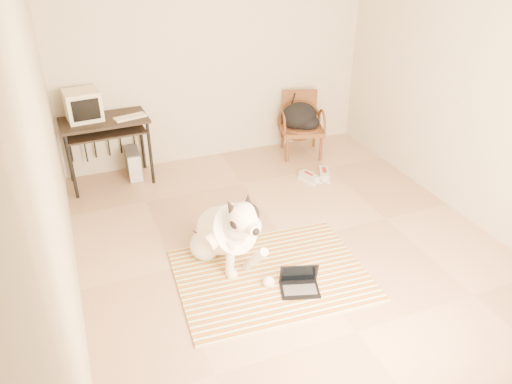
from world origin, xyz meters
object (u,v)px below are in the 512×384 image
computer_desk (105,129)px  rattan_chair (301,124)px  dog (227,233)px  laptop (299,283)px  crt_monitor (83,105)px  backpack (301,117)px  pc_tower (134,164)px

computer_desk → rattan_chair: bearing=-1.2°
dog → computer_desk: (-0.80, 2.03, 0.36)m
computer_desk → rattan_chair: size_ratio=1.23×
laptop → dog: bearing=127.0°
rattan_chair → crt_monitor: bearing=177.1°
laptop → backpack: backpack is taller
crt_monitor → pc_tower: bearing=-3.2°
computer_desk → laptop: bearing=-64.6°
laptop → rattan_chair: size_ratio=0.48×
pc_tower → crt_monitor: bearing=176.8°
pc_tower → rattan_chair: size_ratio=0.47×
dog → pc_tower: (-0.52, 2.09, -0.16)m
computer_desk → backpack: size_ratio=2.08×
computer_desk → pc_tower: 0.60m
rattan_chair → backpack: (-0.05, -0.07, 0.13)m
crt_monitor → pc_tower: (0.47, -0.03, -0.81)m
pc_tower → laptop: bearing=-70.0°
laptop → pc_tower: bearing=110.0°
dog → crt_monitor: 2.42m
laptop → pc_tower: pc_tower is taller
rattan_chair → backpack: bearing=-124.7°
crt_monitor → computer_desk: bearing=-22.9°
crt_monitor → rattan_chair: bearing=-2.9°
crt_monitor → backpack: crt_monitor is taller
crt_monitor → pc_tower: size_ratio=1.06×
computer_desk → backpack: computer_desk is taller
computer_desk → crt_monitor: bearing=157.1°
laptop → pc_tower: size_ratio=1.01×
rattan_chair → backpack: 0.15m
laptop → rattan_chair: (1.26, 2.58, 0.33)m
crt_monitor → laptop: bearing=-62.0°
backpack → rattan_chair: bearing=55.3°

